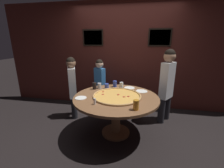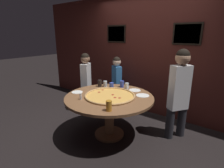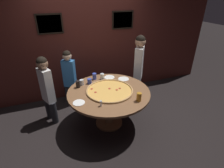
# 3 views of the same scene
# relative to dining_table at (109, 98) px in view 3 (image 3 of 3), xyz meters

# --- Properties ---
(ground_plane) EXTENTS (24.00, 24.00, 0.00)m
(ground_plane) POSITION_rel_dining_table_xyz_m (0.00, 0.00, -0.60)
(ground_plane) COLOR black
(back_wall) EXTENTS (6.40, 0.08, 2.60)m
(back_wall) POSITION_rel_dining_table_xyz_m (0.00, 1.34, 0.71)
(back_wall) COLOR #4C1E19
(back_wall) RESTS_ON ground_plane
(dining_table) EXTENTS (1.49, 1.49, 0.74)m
(dining_table) POSITION_rel_dining_table_xyz_m (0.00, 0.00, 0.00)
(dining_table) COLOR brown
(dining_table) RESTS_ON ground_plane
(giant_pizza) EXTENTS (0.85, 0.85, 0.03)m
(giant_pizza) POSITION_rel_dining_table_xyz_m (0.02, -0.00, 0.15)
(giant_pizza) COLOR #E5A84C
(giant_pizza) RESTS_ON dining_table
(drink_cup_near_left) EXTENTS (0.08, 0.08, 0.13)m
(drink_cup_near_left) POSITION_rel_dining_table_xyz_m (-0.12, 0.55, 0.21)
(drink_cup_near_left) COLOR #384CB7
(drink_cup_near_left) RESTS_ON dining_table
(drink_cup_by_shaker) EXTENTS (0.08, 0.08, 0.13)m
(drink_cup_by_shaker) POSITION_rel_dining_table_xyz_m (-0.49, 0.33, 0.21)
(drink_cup_by_shaker) COLOR black
(drink_cup_by_shaker) RESTS_ON dining_table
(drink_cup_front_edge) EXTENTS (0.08, 0.08, 0.15)m
(drink_cup_front_edge) POSITION_rel_dining_table_xyz_m (0.36, -0.47, 0.21)
(drink_cup_front_edge) COLOR #BC7A23
(drink_cup_front_edge) RESTS_ON dining_table
(drink_cup_near_right) EXTENTS (0.07, 0.07, 0.12)m
(drink_cup_near_right) POSITION_rel_dining_table_xyz_m (0.03, 0.50, 0.20)
(drink_cup_near_right) COLOR silver
(drink_cup_near_right) RESTS_ON dining_table
(drink_cup_far_right) EXTENTS (0.08, 0.08, 0.10)m
(drink_cup_far_right) POSITION_rel_dining_table_xyz_m (-0.26, 0.40, 0.19)
(drink_cup_far_right) COLOR #384CB7
(drink_cup_far_right) RESTS_ON dining_table
(drink_cup_beside_pizza) EXTENTS (0.08, 0.08, 0.11)m
(drink_cup_beside_pizza) POSITION_rel_dining_table_xyz_m (-0.41, 0.40, 0.20)
(drink_cup_beside_pizza) COLOR silver
(drink_cup_beside_pizza) RESTS_ON dining_table
(white_plate_right_side) EXTENTS (0.21, 0.21, 0.01)m
(white_plate_right_side) POSITION_rel_dining_table_xyz_m (0.20, 0.52, 0.14)
(white_plate_right_side) COLOR white
(white_plate_right_side) RESTS_ON dining_table
(white_plate_left_side) EXTENTS (0.20, 0.20, 0.01)m
(white_plate_left_side) POSITION_rel_dining_table_xyz_m (-0.58, -0.19, 0.14)
(white_plate_left_side) COLOR white
(white_plate_left_side) RESTS_ON dining_table
(white_plate_far_back) EXTENTS (0.22, 0.22, 0.01)m
(white_plate_far_back) POSITION_rel_dining_table_xyz_m (0.44, 0.35, 0.14)
(white_plate_far_back) COLOR white
(white_plate_far_back) RESTS_ON dining_table
(condiment_shaker) EXTENTS (0.04, 0.04, 0.10)m
(condiment_shaker) POSITION_rel_dining_table_xyz_m (-0.27, -0.40, 0.19)
(condiment_shaker) COLOR silver
(condiment_shaker) RESTS_ON dining_table
(diner_centre_back) EXTENTS (0.33, 0.25, 1.26)m
(diner_centre_back) POSITION_rel_dining_table_xyz_m (-0.57, 1.01, 0.12)
(diner_centre_back) COLOR #232328
(diner_centre_back) RESTS_ON ground_plane
(diner_side_right) EXTENTS (0.26, 0.36, 1.35)m
(diner_side_right) POSITION_rel_dining_table_xyz_m (-1.05, 0.49, 0.17)
(diner_side_right) COLOR #232328
(diner_side_right) RESTS_ON ground_plane
(diner_far_left) EXTENTS (0.33, 0.39, 1.53)m
(diner_far_left) POSITION_rel_dining_table_xyz_m (0.94, 0.67, 0.27)
(diner_far_left) COLOR #232328
(diner_far_left) RESTS_ON ground_plane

